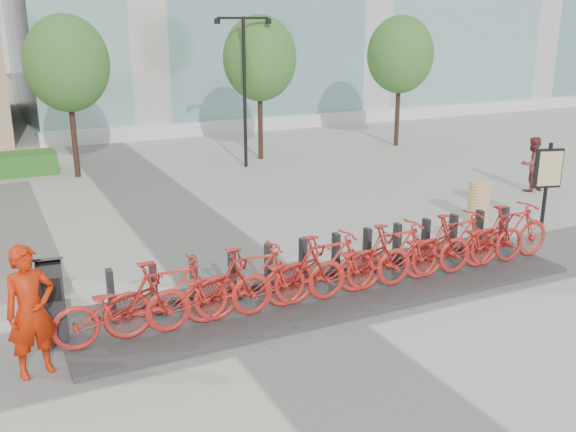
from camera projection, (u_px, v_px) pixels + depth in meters
name	position (u px, v px, depth m)	size (l,w,h in m)	color
ground	(274.00, 312.00, 11.17)	(120.00, 120.00, 0.00)	#ADADAB
tree_1	(67.00, 64.00, 19.82)	(2.60, 2.60, 5.10)	#40271D
tree_2	(260.00, 59.00, 22.54)	(2.60, 2.60, 5.10)	#40271D
tree_3	(400.00, 55.00, 25.06)	(2.60, 2.60, 5.10)	#40271D
streetlamp	(244.00, 75.00, 21.40)	(2.00, 0.20, 5.00)	black
dock_pad	(331.00, 290.00, 11.97)	(9.60, 2.40, 0.08)	#3A3B3B
dock_rail_posts	(338.00, 255.00, 12.41)	(8.74, 0.50, 0.85)	#29292D
bike_0	(122.00, 307.00, 9.86)	(0.74, 2.12, 1.11)	#B1231D
bike_1	(167.00, 295.00, 10.14)	(0.58, 2.06, 1.24)	#B1231D
bike_2	(211.00, 291.00, 10.46)	(0.74, 2.12, 1.11)	#B1231D
bike_3	(251.00, 280.00, 10.74)	(0.58, 2.06, 1.24)	#B1231D
bike_4	(290.00, 276.00, 11.06)	(0.74, 2.12, 1.11)	#B1231D
bike_5	(326.00, 266.00, 11.35)	(0.58, 2.06, 1.24)	#B1231D
bike_6	(361.00, 263.00, 11.67)	(0.74, 2.12, 1.11)	#B1231D
bike_7	(394.00, 254.00, 11.95)	(0.58, 2.06, 1.24)	#B1231D
bike_8	(425.00, 251.00, 12.27)	(0.74, 2.12, 1.11)	#B1231D
bike_9	(455.00, 242.00, 12.55)	(0.58, 2.06, 1.24)	#B1231D
bike_10	(483.00, 240.00, 12.87)	(0.74, 2.12, 1.11)	#B1231D
bike_11	(510.00, 232.00, 13.16)	(0.58, 2.06, 1.24)	#B1231D
kiosk	(52.00, 300.00, 9.80)	(0.48, 0.42, 1.43)	#29292D
worker_red	(31.00, 311.00, 8.94)	(0.71, 0.46, 1.94)	#B22005
pedestrian	(532.00, 164.00, 18.91)	(0.79, 0.61, 1.62)	brown
construction_barrel	(479.00, 202.00, 16.10)	(0.53, 0.53, 1.02)	#D65C00
map_sign	(548.00, 172.00, 15.38)	(0.68, 0.30, 2.09)	black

